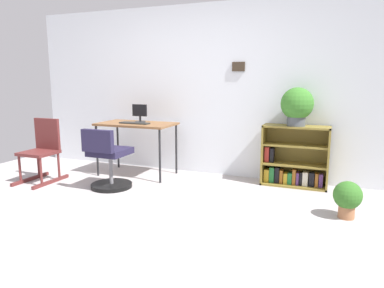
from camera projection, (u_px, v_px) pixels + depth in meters
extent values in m
plane|color=#A49D9D|center=(112.00, 223.00, 3.44)|extent=(6.24, 6.24, 0.00)
cube|color=silver|center=(194.00, 91.00, 5.19)|extent=(5.20, 0.10, 2.40)
cube|color=#35291E|center=(238.00, 67.00, 4.83)|extent=(0.17, 0.02, 0.12)
cube|color=brown|center=(136.00, 124.00, 5.07)|extent=(1.08, 0.61, 0.03)
cylinder|color=black|center=(97.00, 151.00, 5.07)|extent=(0.03, 0.03, 0.72)
cylinder|color=black|center=(160.00, 156.00, 4.71)|extent=(0.03, 0.03, 0.72)
cylinder|color=black|center=(118.00, 145.00, 5.56)|extent=(0.03, 0.03, 0.72)
cylinder|color=black|center=(176.00, 149.00, 5.19)|extent=(0.03, 0.03, 0.72)
cylinder|color=#262628|center=(140.00, 122.00, 5.16)|extent=(0.15, 0.15, 0.01)
cylinder|color=#262628|center=(140.00, 119.00, 5.15)|extent=(0.03, 0.03, 0.08)
cube|color=black|center=(140.00, 110.00, 5.12)|extent=(0.23, 0.02, 0.17)
cube|color=#282928|center=(135.00, 123.00, 4.97)|extent=(0.43, 0.12, 0.02)
cylinder|color=black|center=(112.00, 185.00, 4.57)|extent=(0.52, 0.52, 0.05)
cylinder|color=slate|center=(111.00, 169.00, 4.54)|extent=(0.05, 0.05, 0.38)
cube|color=#211D37|center=(110.00, 152.00, 4.50)|extent=(0.44, 0.44, 0.08)
cube|color=#211D37|center=(97.00, 141.00, 4.24)|extent=(0.42, 0.07, 0.27)
cube|color=#5A2423|center=(30.00, 179.00, 4.88)|extent=(0.04, 0.64, 0.04)
cube|color=#5A2423|center=(51.00, 182.00, 4.75)|extent=(0.04, 0.64, 0.04)
cylinder|color=#5A2423|center=(20.00, 168.00, 4.70)|extent=(0.03, 0.03, 0.34)
cylinder|color=#5A2423|center=(41.00, 171.00, 4.57)|extent=(0.03, 0.03, 0.34)
cylinder|color=#5A2423|center=(38.00, 163.00, 4.99)|extent=(0.03, 0.03, 0.34)
cylinder|color=#5A2423|center=(59.00, 165.00, 4.86)|extent=(0.03, 0.03, 0.34)
cube|color=#5A2423|center=(39.00, 153.00, 4.75)|extent=(0.42, 0.40, 0.04)
cube|color=#5A2423|center=(47.00, 134.00, 4.87)|extent=(0.40, 0.04, 0.42)
cube|color=olive|center=(264.00, 154.00, 4.73)|extent=(0.02, 0.30, 0.79)
cube|color=olive|center=(328.00, 159.00, 4.44)|extent=(0.02, 0.30, 0.79)
cube|color=olive|center=(297.00, 127.00, 4.51)|extent=(0.83, 0.30, 0.02)
cube|color=olive|center=(293.00, 185.00, 4.65)|extent=(0.83, 0.30, 0.02)
cube|color=olive|center=(296.00, 154.00, 4.71)|extent=(0.83, 0.02, 0.79)
cube|color=olive|center=(295.00, 164.00, 4.60)|extent=(0.78, 0.28, 0.02)
cube|color=olive|center=(296.00, 145.00, 4.56)|extent=(0.78, 0.28, 0.02)
cube|color=#B79323|center=(267.00, 175.00, 4.75)|extent=(0.07, 0.12, 0.17)
cube|color=#237238|center=(272.00, 174.00, 4.72)|extent=(0.06, 0.10, 0.20)
cube|color=black|center=(277.00, 175.00, 4.70)|extent=(0.06, 0.10, 0.20)
cube|color=#99591E|center=(282.00, 176.00, 4.68)|extent=(0.04, 0.12, 0.18)
cube|color=#B79323|center=(286.00, 178.00, 4.66)|extent=(0.05, 0.13, 0.14)
cube|color=#237238|center=(290.00, 178.00, 4.64)|extent=(0.05, 0.11, 0.15)
cube|color=#99591E|center=(294.00, 177.00, 4.62)|extent=(0.04, 0.11, 0.20)
cube|color=#593372|center=(298.00, 178.00, 4.61)|extent=(0.03, 0.12, 0.16)
cube|color=black|center=(301.00, 178.00, 4.59)|extent=(0.03, 0.10, 0.17)
cube|color=beige|center=(305.00, 178.00, 4.57)|extent=(0.07, 0.12, 0.18)
cube|color=black|center=(312.00, 179.00, 4.54)|extent=(0.07, 0.11, 0.18)
cube|color=#99591E|center=(317.00, 180.00, 4.52)|extent=(0.04, 0.11, 0.17)
cube|color=#593372|center=(321.00, 180.00, 4.50)|extent=(0.05, 0.10, 0.17)
cube|color=#B22D28|center=(267.00, 154.00, 4.70)|extent=(0.06, 0.11, 0.20)
cube|color=black|center=(272.00, 155.00, 4.68)|extent=(0.05, 0.11, 0.19)
cylinder|color=#474C51|center=(296.00, 121.00, 4.49)|extent=(0.23, 0.23, 0.12)
sphere|color=#357326|center=(297.00, 104.00, 4.45)|extent=(0.40, 0.40, 0.40)
cylinder|color=#9E6642|center=(346.00, 212.00, 3.56)|extent=(0.16, 0.16, 0.13)
sphere|color=#316923|center=(348.00, 195.00, 3.53)|extent=(0.28, 0.28, 0.28)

